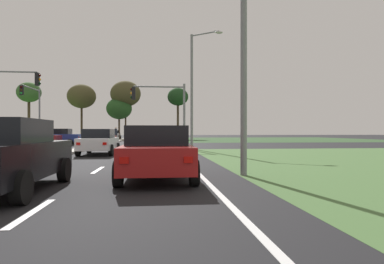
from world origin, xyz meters
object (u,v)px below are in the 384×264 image
at_px(treeline_sixth, 178,97).
at_px(traffic_signal_near_right, 164,104).
at_px(car_blue_seventh, 59,137).
at_px(treeline_third, 82,97).
at_px(car_red_near, 157,152).
at_px(treeline_fourth, 119,109).
at_px(car_black_third, 5,155).
at_px(treeline_fifth, 126,94).
at_px(car_maroon_fifth, 32,138).
at_px(treeline_second, 29,93).
at_px(pedestrian_at_median, 116,133).
at_px(car_white_fourth, 99,141).
at_px(street_lamp_second, 194,84).
at_px(car_silver_sixth, 115,135).
at_px(traffic_signal_far_left, 33,104).

bearing_deg(treeline_sixth, traffic_signal_near_right, -95.35).
xyz_separation_m(car_blue_seventh, treeline_third, (-4.25, 28.72, 6.93)).
relative_size(car_red_near, treeline_fourth, 0.59).
distance_m(car_black_third, treeline_fifth, 53.82).
bearing_deg(car_maroon_fifth, car_blue_seventh, 158.29).
xyz_separation_m(car_maroon_fifth, treeline_second, (-10.68, 28.01, 7.05)).
height_order(car_red_near, pedestrian_at_median, pedestrian_at_median).
bearing_deg(treeline_fourth, car_white_fourth, -85.09).
relative_size(car_black_third, treeline_third, 0.44).
relative_size(car_blue_seventh, street_lamp_second, 0.48).
xyz_separation_m(car_maroon_fifth, car_silver_sixth, (2.99, 31.54, 0.01)).
bearing_deg(treeline_third, treeline_fifth, -6.02).
bearing_deg(car_silver_sixth, car_black_third, 94.76).
height_order(car_blue_seventh, treeline_second, treeline_second).
bearing_deg(car_silver_sixth, street_lamp_second, 106.27).
bearing_deg(pedestrian_at_median, treeline_second, 66.52).
distance_m(car_red_near, car_blue_seventh, 25.45).
relative_size(street_lamp_second, treeline_fifth, 0.83).
bearing_deg(treeline_fifth, car_maroon_fifth, -99.18).
bearing_deg(car_silver_sixth, treeline_second, 14.49).
bearing_deg(treeline_fifth, street_lamp_second, -76.57).
bearing_deg(car_blue_seventh, treeline_second, 25.81).
distance_m(street_lamp_second, treeline_second, 40.97).
xyz_separation_m(car_black_third, treeline_second, (-18.15, 50.14, 7.03)).
bearing_deg(car_white_fourth, car_black_third, -89.74).
height_order(street_lamp_second, pedestrian_at_median, street_lamp_second).
distance_m(car_red_near, treeline_fourth, 51.99).
distance_m(car_maroon_fifth, treeline_third, 32.85).
distance_m(car_maroon_fifth, treeline_sixth, 34.14).
bearing_deg(car_black_third, treeline_second, 109.90).
distance_m(car_white_fourth, car_silver_sixth, 41.80).
xyz_separation_m(car_blue_seventh, traffic_signal_far_left, (-3.64, 3.59, 3.42)).
relative_size(car_silver_sixth, car_blue_seventh, 1.09).
relative_size(car_maroon_fifth, car_blue_seventh, 1.08).
relative_size(car_red_near, treeline_fifth, 0.41).
height_order(car_white_fourth, traffic_signal_near_right, traffic_signal_near_right).
bearing_deg(car_white_fourth, traffic_signal_near_right, 54.72).
height_order(street_lamp_second, treeline_fifth, treeline_fifth).
relative_size(car_black_third, treeline_fifth, 0.41).
xyz_separation_m(car_maroon_fifth, treeline_sixth, (14.52, 30.14, 6.81)).
height_order(car_white_fourth, traffic_signal_far_left, traffic_signal_far_left).
distance_m(traffic_signal_near_right, treeline_fifth, 36.54).
bearing_deg(street_lamp_second, traffic_signal_near_right, 172.80).
height_order(traffic_signal_near_right, treeline_third, treeline_third).
bearing_deg(traffic_signal_near_right, treeline_fifth, 99.94).
bearing_deg(treeline_fifth, treeline_fourth, -170.97).
bearing_deg(treeline_fourth, traffic_signal_near_right, -78.24).
height_order(car_black_third, treeline_third, treeline_third).
xyz_separation_m(car_black_third, treeline_third, (-10.42, 54.10, 6.94)).
bearing_deg(treeline_second, treeline_fifth, 11.21).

